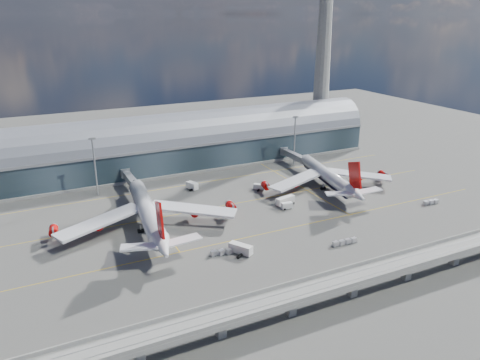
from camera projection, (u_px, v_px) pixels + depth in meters
name	position (u px, v px, depth m)	size (l,w,h in m)	color
ground	(259.00, 221.00, 177.32)	(500.00, 500.00, 0.00)	#474744
taxi_lines	(234.00, 202.00, 196.05)	(200.00, 80.12, 0.01)	gold
terminal	(188.00, 144.00, 239.58)	(200.00, 30.00, 28.00)	#202D35
control_tower	(323.00, 56.00, 265.39)	(19.00, 19.00, 103.00)	gray
guideway	(353.00, 279.00, 128.96)	(220.00, 8.50, 7.20)	gray
floodlight_mast_left	(95.00, 165.00, 198.72)	(3.00, 0.70, 25.70)	gray
floodlight_mast_right	(295.00, 139.00, 239.97)	(3.00, 0.70, 25.70)	gray
airliner_left	(148.00, 214.00, 168.89)	(68.04, 71.54, 21.79)	white
airliner_right	(328.00, 176.00, 210.30)	(60.92, 63.75, 20.32)	white
jet_bridge_left	(131.00, 180.00, 205.89)	(4.40, 28.00, 7.25)	gray
jet_bridge_right	(297.00, 157.00, 239.20)	(4.40, 32.00, 7.25)	gray
service_truck_0	(241.00, 249.00, 153.05)	(6.46, 8.20, 3.32)	silver
service_truck_1	(287.00, 206.00, 188.50)	(4.69, 2.60, 2.62)	silver
service_truck_2	(285.00, 200.00, 192.90)	(9.04, 4.37, 3.15)	silver
service_truck_3	(345.00, 184.00, 212.11)	(4.30, 6.51, 2.94)	silver
service_truck_4	(192.00, 186.00, 209.36)	(4.43, 6.20, 3.27)	silver
service_truck_5	(260.00, 187.00, 209.02)	(5.09, 5.28, 2.56)	silver
cargo_train_0	(221.00, 252.00, 152.49)	(7.76, 3.30, 1.70)	gray
cargo_train_1	(345.00, 242.00, 159.53)	(9.68, 2.12, 1.60)	gray
cargo_train_2	(431.00, 202.00, 193.23)	(7.50, 2.18, 1.65)	gray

